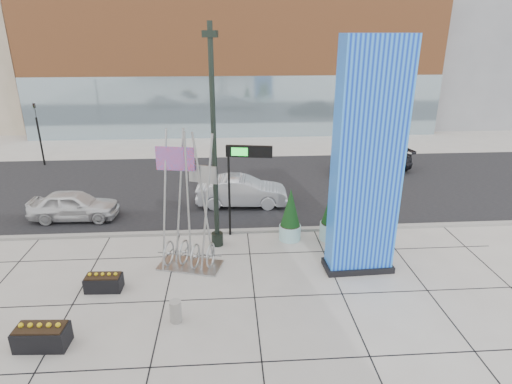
{
  "coord_description": "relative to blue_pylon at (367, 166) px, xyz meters",
  "views": [
    {
      "loc": [
        0.22,
        -13.17,
        8.44
      ],
      "look_at": [
        1.25,
        2.0,
        2.67
      ],
      "focal_mm": 30.0,
      "sensor_mm": 36.0,
      "label": 1
    }
  ],
  "objects": [
    {
      "name": "box_planter_north",
      "position": [
        -9.16,
        -0.81,
        -3.73
      ],
      "size": [
        1.25,
        0.67,
        0.68
      ],
      "rotation": [
        0.0,
        0.0,
        -0.04
      ],
      "color": "black",
      "rests_on": "ground"
    },
    {
      "name": "car_silver_mid",
      "position": [
        -4.12,
        6.51,
        -3.28
      ],
      "size": [
        4.65,
        1.86,
        1.5
      ],
      "primitive_type": "imported",
      "rotation": [
        0.0,
        0.0,
        1.51
      ],
      "color": "#B4B6BC",
      "rests_on": "ground"
    },
    {
      "name": "round_planter_west",
      "position": [
        -2.21,
        2.57,
        -2.94
      ],
      "size": [
        0.92,
        0.92,
        2.31
      ],
      "color": "#9BD0D1",
      "rests_on": "ground"
    },
    {
      "name": "building_grey_parking",
      "position": [
        21.0,
        31.36,
        4.96
      ],
      "size": [
        20.0,
        18.0,
        18.0
      ],
      "primitive_type": "cube",
      "color": "slate",
      "rests_on": "ground"
    },
    {
      "name": "traffic_signal",
      "position": [
        -17.0,
        14.36,
        -1.74
      ],
      "size": [
        0.15,
        0.18,
        4.1
      ],
      "color": "black",
      "rests_on": "ground"
    },
    {
      "name": "round_planter_mid",
      "position": [
        0.2,
        1.16,
        -2.75
      ],
      "size": [
        1.09,
        1.09,
        2.72
      ],
      "color": "#9BD0D1",
      "rests_on": "ground"
    },
    {
      "name": "curb_edge",
      "position": [
        -5.0,
        3.36,
        -3.98
      ],
      "size": [
        80.0,
        0.3,
        0.12
      ],
      "primitive_type": "cube",
      "color": "gray",
      "rests_on": "ground"
    },
    {
      "name": "blue_pylon",
      "position": [
        0.0,
        0.0,
        0.0
      ],
      "size": [
        2.55,
        1.23,
        8.36
      ],
      "rotation": [
        0.0,
        0.0,
        0.05
      ],
      "color": "#0D2FC5",
      "rests_on": "ground"
    },
    {
      "name": "tower_podium",
      "position": [
        -4.0,
        26.36,
        1.46
      ],
      "size": [
        34.0,
        10.0,
        11.0
      ],
      "primitive_type": "cube",
      "color": "#AD6032",
      "rests_on": "ground"
    },
    {
      "name": "street_asphalt",
      "position": [
        -5.0,
        9.36,
        -4.03
      ],
      "size": [
        80.0,
        12.0,
        0.02
      ],
      "primitive_type": "cube",
      "color": "black",
      "rests_on": "ground"
    },
    {
      "name": "box_planter_south",
      "position": [
        -10.15,
        -3.59,
        -3.67
      ],
      "size": [
        1.48,
        0.8,
        0.8
      ],
      "rotation": [
        0.0,
        0.0,
        -0.05
      ],
      "color": "black",
      "rests_on": "ground"
    },
    {
      "name": "round_planter_east",
      "position": [
        -0.4,
        2.5,
        -2.79
      ],
      "size": [
        1.05,
        1.05,
        2.64
      ],
      "color": "#9BD0D1",
      "rests_on": "ground"
    },
    {
      "name": "overhead_street_sign",
      "position": [
        -4.07,
        3.16,
        -0.56
      ],
      "size": [
        1.91,
        0.49,
        4.05
      ],
      "rotation": [
        0.0,
        0.0,
        -0.17
      ],
      "color": "black",
      "rests_on": "ground"
    },
    {
      "name": "ground",
      "position": [
        -5.0,
        -0.64,
        -4.04
      ],
      "size": [
        160.0,
        160.0,
        0.0
      ],
      "primitive_type": "plane",
      "color": "#9E9991",
      "rests_on": "ground"
    },
    {
      "name": "car_dark_east",
      "position": [
        4.2,
        11.25,
        -3.3
      ],
      "size": [
        5.38,
        3.1,
        1.47
      ],
      "primitive_type": "imported",
      "rotation": [
        0.0,
        0.0,
        -1.35
      ],
      "color": "black",
      "rests_on": "ground"
    },
    {
      "name": "lamp_post",
      "position": [
        -5.3,
        2.25,
        -0.46
      ],
      "size": [
        0.59,
        0.48,
        8.75
      ],
      "rotation": [
        0.0,
        0.0,
        -0.21
      ],
      "color": "black",
      "rests_on": "ground"
    },
    {
      "name": "public_art_sculpture",
      "position": [
        -6.3,
        0.59,
        -2.65
      ],
      "size": [
        2.56,
        1.77,
        5.3
      ],
      "rotation": [
        0.0,
        0.0,
        -0.28
      ],
      "color": "#AAADAE",
      "rests_on": "ground"
    },
    {
      "name": "concrete_bollard",
      "position": [
        -6.5,
        -2.71,
        -3.68
      ],
      "size": [
        0.37,
        0.37,
        0.72
      ],
      "primitive_type": "cylinder",
      "color": "gray",
      "rests_on": "ground"
    },
    {
      "name": "car_white_west",
      "position": [
        -12.09,
        5.34,
        -3.34
      ],
      "size": [
        4.11,
        1.74,
        1.39
      ],
      "primitive_type": "imported",
      "rotation": [
        0.0,
        0.0,
        1.54
      ],
      "color": "silver",
      "rests_on": "ground"
    },
    {
      "name": "tower_glass_front",
      "position": [
        -4.0,
        21.56,
        -1.54
      ],
      "size": [
        34.0,
        0.6,
        5.0
      ],
      "primitive_type": "cube",
      "color": "#8CA5B2",
      "rests_on": "ground"
    }
  ]
}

